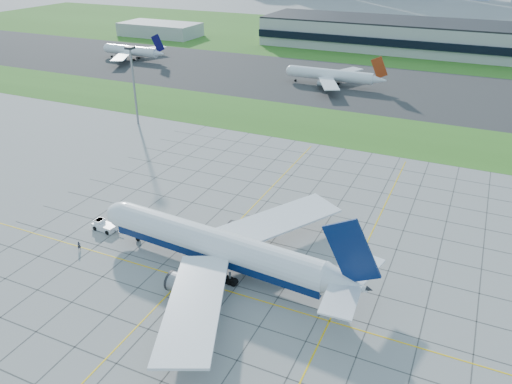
# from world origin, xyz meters

# --- Properties ---
(ground) EXTENTS (1400.00, 1400.00, 0.00)m
(ground) POSITION_xyz_m (0.00, 0.00, 0.00)
(ground) COLOR gray
(ground) RESTS_ON ground
(grass_median) EXTENTS (700.00, 35.00, 0.04)m
(grass_median) POSITION_xyz_m (0.00, 90.00, 0.02)
(grass_median) COLOR #31641C
(grass_median) RESTS_ON ground
(asphalt_taxiway) EXTENTS (700.00, 75.00, 0.04)m
(asphalt_taxiway) POSITION_xyz_m (0.00, 145.00, 0.03)
(asphalt_taxiway) COLOR #383838
(asphalt_taxiway) RESTS_ON ground
(grass_far) EXTENTS (700.00, 145.00, 0.04)m
(grass_far) POSITION_xyz_m (0.00, 255.00, 0.02)
(grass_far) COLOR #31641C
(grass_far) RESTS_ON ground
(apron_markings) EXTENTS (120.00, 130.00, 0.03)m
(apron_markings) POSITION_xyz_m (0.43, 11.09, 0.02)
(apron_markings) COLOR #474744
(apron_markings) RESTS_ON ground
(terminal) EXTENTS (260.00, 43.00, 15.80)m
(terminal) POSITION_xyz_m (40.00, 229.87, 7.89)
(terminal) COLOR #B7B7B2
(terminal) RESTS_ON ground
(service_block) EXTENTS (50.00, 25.00, 8.00)m
(service_block) POSITION_xyz_m (-160.00, 210.00, 4.00)
(service_block) COLOR #B7B7B2
(service_block) RESTS_ON ground
(light_mast) EXTENTS (2.50, 2.50, 25.60)m
(light_mast) POSITION_xyz_m (-70.00, 65.00, 16.18)
(light_mast) COLOR gray
(light_mast) RESTS_ON ground
(airliner) EXTENTS (57.45, 58.05, 18.08)m
(airliner) POSITION_xyz_m (-5.58, 3.41, 4.94)
(airliner) COLOR white
(airliner) RESTS_ON ground
(pushback_tug) EXTENTS (7.89, 3.08, 2.17)m
(pushback_tug) POSITION_xyz_m (-34.85, 5.54, 0.97)
(pushback_tug) COLOR white
(pushback_tug) RESTS_ON ground
(crew_near) EXTENTS (0.74, 0.80, 1.83)m
(crew_near) POSITION_xyz_m (-34.20, -2.75, 0.92)
(crew_near) COLOR black
(crew_near) RESTS_ON ground
(distant_jet_0) EXTENTS (35.51, 42.66, 14.08)m
(distant_jet_0) POSITION_xyz_m (-132.99, 145.71, 4.48)
(distant_jet_0) COLOR white
(distant_jet_0) RESTS_ON ground
(distant_jet_1) EXTENTS (41.43, 42.66, 14.08)m
(distant_jet_1) POSITION_xyz_m (-24.86, 139.59, 4.49)
(distant_jet_1) COLOR white
(distant_jet_1) RESTS_ON ground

